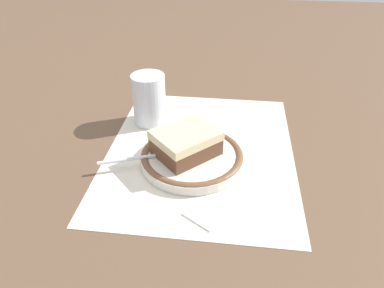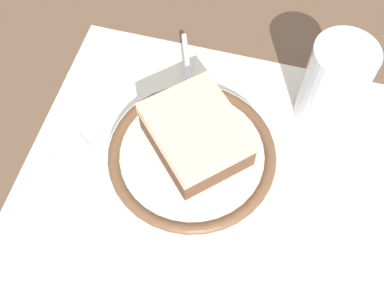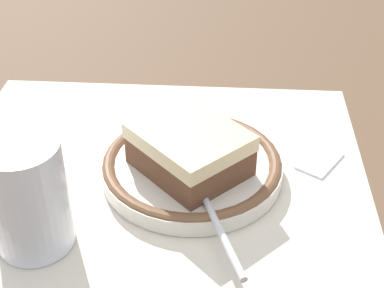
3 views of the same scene
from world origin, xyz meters
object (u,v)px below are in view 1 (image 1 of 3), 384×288
at_px(cake_slice, 186,142).
at_px(sugar_packet, 202,215).
at_px(plate, 192,157).
at_px(cup, 149,102).
at_px(spoon, 156,155).
at_px(napkin, 207,115).

height_order(cake_slice, sugar_packet, cake_slice).
bearing_deg(plate, cup, 38.43).
distance_m(plate, sugar_packet, 0.13).
bearing_deg(cup, cake_slice, -144.33).
bearing_deg(sugar_packet, cup, 27.16).
distance_m(plate, spoon, 0.06).
bearing_deg(sugar_packet, spoon, 38.70).
relative_size(plate, cup, 1.76).
relative_size(cake_slice, spoon, 0.96).
xyz_separation_m(cup, sugar_packet, (-0.25, -0.13, -0.04)).
xyz_separation_m(cake_slice, napkin, (0.16, -0.02, -0.04)).
bearing_deg(cup, spoon, -164.10).
distance_m(plate, cup, 0.16).
height_order(plate, napkin, plate).
bearing_deg(cake_slice, napkin, -8.32).
bearing_deg(spoon, cup, 15.90).
bearing_deg(sugar_packet, plate, 13.31).
xyz_separation_m(cake_slice, sugar_packet, (-0.13, -0.04, -0.03)).
xyz_separation_m(plate, cup, (0.12, 0.10, 0.03)).
relative_size(napkin, sugar_packet, 2.57).
distance_m(spoon, napkin, 0.19).
relative_size(cup, napkin, 0.76).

